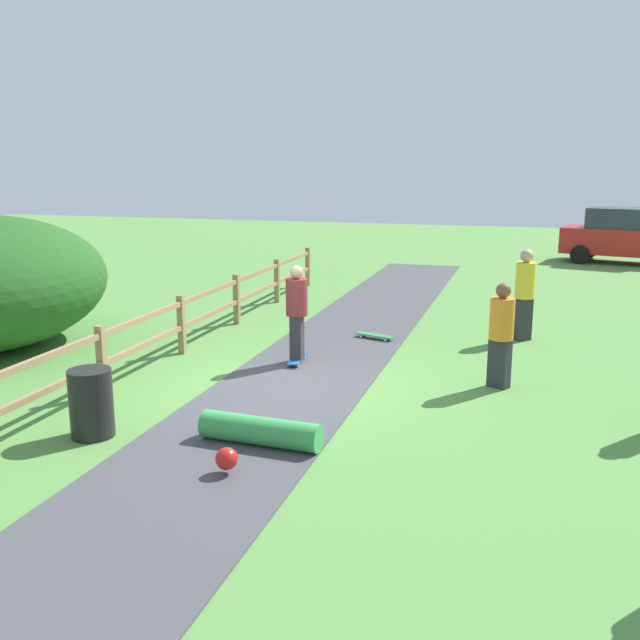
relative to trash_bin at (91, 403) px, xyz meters
name	(u,v)px	position (x,y,z in m)	size (l,w,h in m)	color
ground_plane	(292,386)	(1.80, 2.75, -0.45)	(60.00, 60.00, 0.00)	#568E42
asphalt_path	(292,385)	(1.80, 2.75, -0.44)	(2.40, 28.00, 0.02)	#47474C
wooden_fence	(145,334)	(-0.80, 2.75, 0.22)	(0.12, 18.12, 1.10)	#997A51
trash_bin	(91,403)	(0.00, 0.00, 0.00)	(0.56, 0.56, 0.90)	black
skater_riding	(297,309)	(1.47, 3.99, 0.53)	(0.42, 0.82, 1.73)	#265999
skater_fallen	(258,433)	(2.21, 0.24, -0.25)	(1.59, 1.26, 0.36)	green
skateboard_loose	(375,335)	(2.42, 6.09, -0.36)	(0.82, 0.43, 0.08)	#338C4C
bystander_orange	(501,331)	(4.95, 3.64, 0.47)	(0.51, 0.51, 1.68)	#2D2D33
bystander_yellow	(525,290)	(5.24, 6.91, 0.56)	(0.54, 0.54, 1.82)	#2D2D33
parked_car_red	(625,236)	(8.38, 19.26, 0.51)	(4.48, 2.71, 1.92)	red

